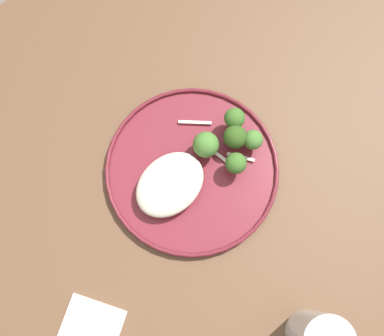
{
  "coord_description": "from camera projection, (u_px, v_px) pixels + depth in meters",
  "views": [
    {
      "loc": [
        -0.08,
        -0.11,
        1.5
      ],
      "look_at": [
        0.05,
        0.02,
        0.76
      ],
      "focal_mm": 43.23,
      "sensor_mm": 36.0,
      "label": 1
    }
  ],
  "objects": [
    {
      "name": "ground",
      "position": [
        185.0,
        243.0,
        1.48
      ],
      "size": [
        6.0,
        6.0,
        0.0
      ],
      "primitive_type": "plane",
      "color": "#665B51"
    },
    {
      "name": "wooden_dining_table",
      "position": [
        180.0,
        210.0,
        0.84
      ],
      "size": [
        1.4,
        1.0,
        0.74
      ],
      "color": "brown",
      "rests_on": "ground"
    },
    {
      "name": "dinner_plate",
      "position": [
        192.0,
        170.0,
        0.77
      ],
      "size": [
        0.29,
        0.29,
        0.02
      ],
      "color": "maroon",
      "rests_on": "wooden_dining_table"
    },
    {
      "name": "noodle_bed",
      "position": [
        170.0,
        184.0,
        0.74
      ],
      "size": [
        0.12,
        0.09,
        0.04
      ],
      "color": "beige",
      "rests_on": "dinner_plate"
    },
    {
      "name": "seared_scallop_tilted_round",
      "position": [
        171.0,
        188.0,
        0.75
      ],
      "size": [
        0.04,
        0.04,
        0.01
      ],
      "color": "#DBB77A",
      "rests_on": "dinner_plate"
    },
    {
      "name": "seared_scallop_rear_pale",
      "position": [
        188.0,
        178.0,
        0.76
      ],
      "size": [
        0.03,
        0.03,
        0.01
      ],
      "color": "#E5C689",
      "rests_on": "dinner_plate"
    },
    {
      "name": "seared_scallop_center_golden",
      "position": [
        152.0,
        191.0,
        0.75
      ],
      "size": [
        0.03,
        0.03,
        0.02
      ],
      "color": "#E5C689",
      "rests_on": "dinner_plate"
    },
    {
      "name": "seared_scallop_right_edge",
      "position": [
        157.0,
        204.0,
        0.75
      ],
      "size": [
        0.03,
        0.03,
        0.01
      ],
      "color": "#E5C689",
      "rests_on": "dinner_plate"
    },
    {
      "name": "broccoli_floret_beside_noodles",
      "position": [
        236.0,
        164.0,
        0.74
      ],
      "size": [
        0.03,
        0.03,
        0.05
      ],
      "color": "#89A356",
      "rests_on": "dinner_plate"
    },
    {
      "name": "broccoli_floret_left_leaning",
      "position": [
        253.0,
        140.0,
        0.75
      ],
      "size": [
        0.03,
        0.03,
        0.05
      ],
      "color": "#89A356",
      "rests_on": "dinner_plate"
    },
    {
      "name": "broccoli_floret_tall_stalk",
      "position": [
        234.0,
        119.0,
        0.75
      ],
      "size": [
        0.03,
        0.03,
        0.06
      ],
      "color": "#7A994C",
      "rests_on": "dinner_plate"
    },
    {
      "name": "broccoli_floret_small_sprig",
      "position": [
        206.0,
        145.0,
        0.75
      ],
      "size": [
        0.04,
        0.04,
        0.05
      ],
      "color": "#7A994C",
      "rests_on": "dinner_plate"
    },
    {
      "name": "broccoli_floret_front_edge",
      "position": [
        235.0,
        137.0,
        0.75
      ],
      "size": [
        0.04,
        0.04,
        0.06
      ],
      "color": "#89A356",
      "rests_on": "dinner_plate"
    },
    {
      "name": "onion_sliver_long_sliver",
      "position": [
        241.0,
        157.0,
        0.77
      ],
      "size": [
        0.03,
        0.04,
        0.0
      ],
      "primitive_type": "cube",
      "rotation": [
        0.0,
        0.0,
        2.11
      ],
      "color": "silver",
      "rests_on": "dinner_plate"
    },
    {
      "name": "onion_sliver_short_strip",
      "position": [
        217.0,
        154.0,
        0.77
      ],
      "size": [
        0.01,
        0.04,
        0.0
      ],
      "primitive_type": "cube",
      "rotation": [
        0.0,
        0.0,
        1.69
      ],
      "color": "silver",
      "rests_on": "dinner_plate"
    },
    {
      "name": "onion_sliver_curled_piece",
      "position": [
        195.0,
        122.0,
        0.79
      ],
      "size": [
        0.04,
        0.04,
        0.0
      ],
      "primitive_type": "cube",
      "rotation": [
        0.0,
        0.0,
        5.47
      ],
      "color": "silver",
      "rests_on": "dinner_plate"
    }
  ]
}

